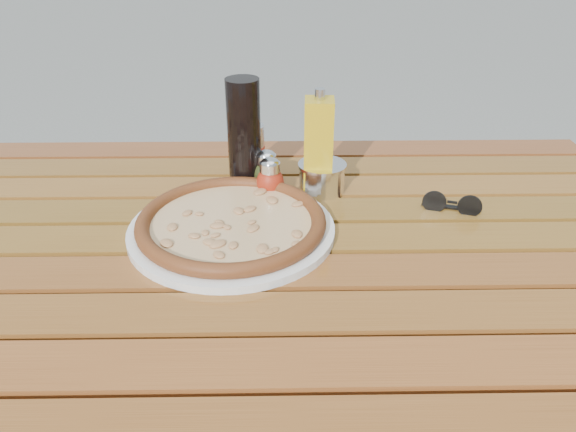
{
  "coord_description": "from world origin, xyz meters",
  "views": [
    {
      "loc": [
        -0.01,
        -0.83,
        1.25
      ],
      "look_at": [
        0.0,
        0.02,
        0.78
      ],
      "focal_mm": 35.0,
      "sensor_mm": 36.0,
      "label": 1
    }
  ],
  "objects_px": {
    "pepper_shaker": "(270,179)",
    "sunglasses": "(452,205)",
    "pizza": "(231,222)",
    "dark_bottle": "(244,134)",
    "oregano_shaker": "(266,170)",
    "soda_can": "(249,154)",
    "olive_oil_cruet": "(318,147)",
    "table": "(288,273)",
    "parmesan_tin": "(322,177)",
    "plate": "(232,230)"
  },
  "relations": [
    {
      "from": "plate",
      "to": "soda_can",
      "type": "relative_size",
      "value": 3.0
    },
    {
      "from": "oregano_shaker",
      "to": "olive_oil_cruet",
      "type": "height_order",
      "value": "olive_oil_cruet"
    },
    {
      "from": "table",
      "to": "olive_oil_cruet",
      "type": "xyz_separation_m",
      "value": [
        0.06,
        0.18,
        0.17
      ]
    },
    {
      "from": "pepper_shaker",
      "to": "olive_oil_cruet",
      "type": "xyz_separation_m",
      "value": [
        0.09,
        0.02,
        0.06
      ]
    },
    {
      "from": "oregano_shaker",
      "to": "sunglasses",
      "type": "relative_size",
      "value": 0.74
    },
    {
      "from": "table",
      "to": "sunglasses",
      "type": "bearing_deg",
      "value": 15.52
    },
    {
      "from": "soda_can",
      "to": "table",
      "type": "bearing_deg",
      "value": -71.53
    },
    {
      "from": "plate",
      "to": "pepper_shaker",
      "type": "bearing_deg",
      "value": 65.07
    },
    {
      "from": "dark_bottle",
      "to": "olive_oil_cruet",
      "type": "bearing_deg",
      "value": -12.99
    },
    {
      "from": "oregano_shaker",
      "to": "soda_can",
      "type": "relative_size",
      "value": 0.68
    },
    {
      "from": "dark_bottle",
      "to": "pepper_shaker",
      "type": "bearing_deg",
      "value": -46.25
    },
    {
      "from": "table",
      "to": "plate",
      "type": "distance_m",
      "value": 0.13
    },
    {
      "from": "oregano_shaker",
      "to": "parmesan_tin",
      "type": "height_order",
      "value": "oregano_shaker"
    },
    {
      "from": "sunglasses",
      "to": "soda_can",
      "type": "bearing_deg",
      "value": 176.3
    },
    {
      "from": "table",
      "to": "oregano_shaker",
      "type": "height_order",
      "value": "oregano_shaker"
    },
    {
      "from": "plate",
      "to": "sunglasses",
      "type": "relative_size",
      "value": 3.25
    },
    {
      "from": "table",
      "to": "parmesan_tin",
      "type": "relative_size",
      "value": 13.34
    },
    {
      "from": "olive_oil_cruet",
      "to": "oregano_shaker",
      "type": "bearing_deg",
      "value": 169.63
    },
    {
      "from": "pizza",
      "to": "dark_bottle",
      "type": "height_order",
      "value": "dark_bottle"
    },
    {
      "from": "pizza",
      "to": "sunglasses",
      "type": "distance_m",
      "value": 0.41
    },
    {
      "from": "pizza",
      "to": "olive_oil_cruet",
      "type": "bearing_deg",
      "value": 45.31
    },
    {
      "from": "pizza",
      "to": "oregano_shaker",
      "type": "relative_size",
      "value": 5.37
    },
    {
      "from": "pizza",
      "to": "dark_bottle",
      "type": "distance_m",
      "value": 0.21
    },
    {
      "from": "plate",
      "to": "dark_bottle",
      "type": "distance_m",
      "value": 0.22
    },
    {
      "from": "pepper_shaker",
      "to": "sunglasses",
      "type": "xyz_separation_m",
      "value": [
        0.34,
        -0.07,
        -0.02
      ]
    },
    {
      "from": "pepper_shaker",
      "to": "parmesan_tin",
      "type": "distance_m",
      "value": 0.11
    },
    {
      "from": "table",
      "to": "plate",
      "type": "xyz_separation_m",
      "value": [
        -0.1,
        0.01,
        0.08
      ]
    },
    {
      "from": "sunglasses",
      "to": "table",
      "type": "bearing_deg",
      "value": -147.36
    },
    {
      "from": "parmesan_tin",
      "to": "sunglasses",
      "type": "bearing_deg",
      "value": -21.41
    },
    {
      "from": "table",
      "to": "oregano_shaker",
      "type": "relative_size",
      "value": 17.07
    },
    {
      "from": "table",
      "to": "sunglasses",
      "type": "distance_m",
      "value": 0.33
    },
    {
      "from": "sunglasses",
      "to": "dark_bottle",
      "type": "bearing_deg",
      "value": 179.55
    },
    {
      "from": "pizza",
      "to": "olive_oil_cruet",
      "type": "distance_m",
      "value": 0.24
    },
    {
      "from": "oregano_shaker",
      "to": "olive_oil_cruet",
      "type": "distance_m",
      "value": 0.12
    },
    {
      "from": "pizza",
      "to": "pepper_shaker",
      "type": "bearing_deg",
      "value": 65.07
    },
    {
      "from": "table",
      "to": "oregano_shaker",
      "type": "xyz_separation_m",
      "value": [
        -0.04,
        0.19,
        0.11
      ]
    },
    {
      "from": "dark_bottle",
      "to": "sunglasses",
      "type": "relative_size",
      "value": 1.99
    },
    {
      "from": "oregano_shaker",
      "to": "olive_oil_cruet",
      "type": "xyz_separation_m",
      "value": [
        0.1,
        -0.02,
        0.06
      ]
    },
    {
      "from": "olive_oil_cruet",
      "to": "parmesan_tin",
      "type": "bearing_deg",
      "value": 16.09
    },
    {
      "from": "table",
      "to": "pizza",
      "type": "relative_size",
      "value": 3.18
    },
    {
      "from": "oregano_shaker",
      "to": "soda_can",
      "type": "xyz_separation_m",
      "value": [
        -0.04,
        0.04,
        0.02
      ]
    },
    {
      "from": "olive_oil_cruet",
      "to": "sunglasses",
      "type": "xyz_separation_m",
      "value": [
        0.25,
        -0.09,
        -0.08
      ]
    },
    {
      "from": "plate",
      "to": "parmesan_tin",
      "type": "relative_size",
      "value": 3.43
    },
    {
      "from": "pizza",
      "to": "sunglasses",
      "type": "bearing_deg",
      "value": 9.97
    },
    {
      "from": "pepper_shaker",
      "to": "dark_bottle",
      "type": "relative_size",
      "value": 0.37
    },
    {
      "from": "table",
      "to": "parmesan_tin",
      "type": "xyz_separation_m",
      "value": [
        0.07,
        0.18,
        0.11
      ]
    },
    {
      "from": "dark_bottle",
      "to": "olive_oil_cruet",
      "type": "distance_m",
      "value": 0.15
    },
    {
      "from": "dark_bottle",
      "to": "olive_oil_cruet",
      "type": "relative_size",
      "value": 1.05
    },
    {
      "from": "dark_bottle",
      "to": "soda_can",
      "type": "height_order",
      "value": "dark_bottle"
    },
    {
      "from": "pepper_shaker",
      "to": "parmesan_tin",
      "type": "xyz_separation_m",
      "value": [
        0.1,
        0.02,
        -0.01
      ]
    }
  ]
}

